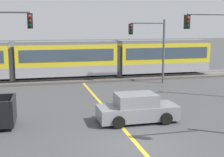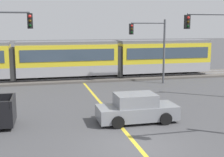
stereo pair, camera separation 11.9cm
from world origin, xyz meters
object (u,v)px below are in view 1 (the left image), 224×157
light_rail_tram (66,58)px  sedan_crossing (137,109)px  traffic_light_mid_right (221,39)px  traffic_light_far_right (152,41)px

light_rail_tram → sedan_crossing: light_rail_tram is taller
light_rail_tram → traffic_light_mid_right: bearing=-46.8°
sedan_crossing → traffic_light_far_right: (4.65, 10.05, 3.00)m
traffic_light_mid_right → traffic_light_far_right: size_ratio=1.14×
sedan_crossing → traffic_light_mid_right: bearing=26.9°
light_rail_tram → traffic_light_far_right: 7.98m
traffic_light_mid_right → light_rail_tram: bearing=133.2°
traffic_light_far_right → sedan_crossing: bearing=-114.8°
traffic_light_mid_right → traffic_light_far_right: (-2.50, 6.43, -0.44)m
sedan_crossing → traffic_light_mid_right: 8.72m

